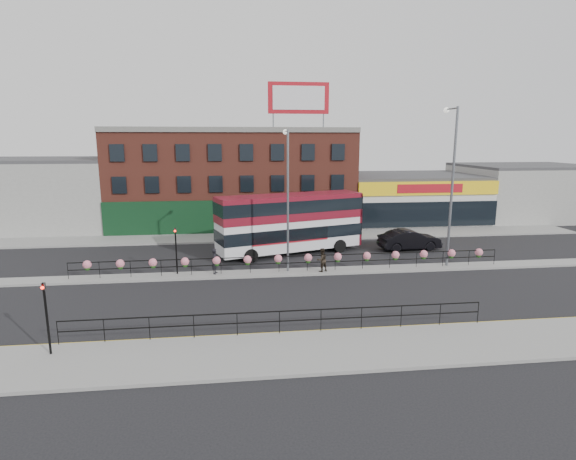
{
  "coord_description": "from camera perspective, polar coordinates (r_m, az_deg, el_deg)",
  "views": [
    {
      "loc": [
        -4.02,
        -29.99,
        9.19
      ],
      "look_at": [
        0.0,
        3.0,
        2.5
      ],
      "focal_mm": 28.0,
      "sensor_mm": 36.0,
      "label": 1
    }
  ],
  "objects": [
    {
      "name": "billboard",
      "position": [
        45.62,
        1.35,
        16.4
      ],
      "size": [
        6.0,
        0.29,
        4.4
      ],
      "color": "#A3101A",
      "rests_on": "brick_building"
    },
    {
      "name": "ground",
      "position": [
        31.62,
        0.66,
        -5.51
      ],
      "size": [
        120.0,
        120.0,
        0.0
      ],
      "primitive_type": "plane",
      "color": "black",
      "rests_on": "ground"
    },
    {
      "name": "median",
      "position": [
        31.6,
        0.66,
        -5.38
      ],
      "size": [
        60.0,
        1.6,
        0.15
      ],
      "primitive_type": "cube",
      "color": "gray",
      "rests_on": "ground"
    },
    {
      "name": "pedestrian_a",
      "position": [
        31.22,
        -9.26,
        -3.91
      ],
      "size": [
        0.82,
        0.69,
        1.77
      ],
      "primitive_type": "imported",
      "rotation": [
        0.0,
        0.0,
        1.36
      ],
      "color": "black",
      "rests_on": "median"
    },
    {
      "name": "double_decker_bus",
      "position": [
        36.38,
        0.36,
        1.58
      ],
      "size": [
        12.33,
        6.33,
        4.88
      ],
      "color": "silver",
      "rests_on": "ground"
    },
    {
      "name": "supermarket",
      "position": [
        54.15,
        14.85,
        4.07
      ],
      "size": [
        15.0,
        12.25,
        5.3
      ],
      "color": "silver",
      "rests_on": "ground"
    },
    {
      "name": "warehouse_west",
      "position": [
        54.21,
        -28.89,
        4.1
      ],
      "size": [
        15.5,
        12.0,
        7.3
      ],
      "color": "gray",
      "rests_on": "ground"
    },
    {
      "name": "south_pavement",
      "position": [
        20.56,
        5.24,
        -14.99
      ],
      "size": [
        60.0,
        4.0,
        0.15
      ],
      "primitive_type": "cube",
      "color": "gray",
      "rests_on": "ground"
    },
    {
      "name": "warehouse_east",
      "position": [
        61.19,
        27.82,
        4.41
      ],
      "size": [
        14.5,
        12.0,
        6.3
      ],
      "color": "gray",
      "rests_on": "ground"
    },
    {
      "name": "pedestrian_b",
      "position": [
        31.41,
        4.31,
        -3.8
      ],
      "size": [
        1.27,
        1.22,
        1.66
      ],
      "primitive_type": "imported",
      "rotation": [
        0.0,
        0.0,
        3.55
      ],
      "color": "black",
      "rests_on": "median"
    },
    {
      "name": "brick_building",
      "position": [
        50.11,
        -6.95,
        6.65
      ],
      "size": [
        25.0,
        12.21,
        10.3
      ],
      "color": "brown",
      "rests_on": "ground"
    },
    {
      "name": "south_railing",
      "position": [
        21.62,
        -1.09,
        -11.0
      ],
      "size": [
        20.04,
        0.05,
        1.12
      ],
      "color": "black",
      "rests_on": "south_pavement"
    },
    {
      "name": "traffic_light_median",
      "position": [
        31.37,
        -14.07,
        -1.34
      ],
      "size": [
        0.15,
        0.28,
        3.65
      ],
      "color": "black",
      "rests_on": "median"
    },
    {
      "name": "lamp_column_west",
      "position": [
        30.79,
        -0.07,
        5.3
      ],
      "size": [
        0.35,
        1.71,
        9.75
      ],
      "color": "slate",
      "rests_on": "median"
    },
    {
      "name": "car",
      "position": [
        39.48,
        15.17,
        -1.2
      ],
      "size": [
        2.71,
        5.52,
        1.72
      ],
      "primitive_type": "imported",
      "rotation": [
        0.0,
        0.0,
        1.66
      ],
      "color": "black",
      "rests_on": "ground"
    },
    {
      "name": "traffic_light_south",
      "position": [
        21.66,
        -28.46,
        -8.12
      ],
      "size": [
        0.15,
        0.28,
        3.65
      ],
      "color": "black",
      "rests_on": "south_pavement"
    },
    {
      "name": "north_pavement",
      "position": [
        43.15,
        -1.44,
        -0.81
      ],
      "size": [
        60.0,
        4.0,
        0.15
      ],
      "primitive_type": "cube",
      "color": "gray",
      "rests_on": "ground"
    },
    {
      "name": "yellow_line_inner",
      "position": [
        22.63,
        3.98,
        -12.59
      ],
      "size": [
        60.0,
        0.1,
        0.01
      ],
      "primitive_type": "cube",
      "color": "gold",
      "rests_on": "ground"
    },
    {
      "name": "median_railing",
      "position": [
        31.33,
        0.66,
        -3.68
      ],
      "size": [
        30.04,
        0.56,
        1.23
      ],
      "color": "black",
      "rests_on": "median"
    },
    {
      "name": "lamp_column_east",
      "position": [
        34.19,
        20.01,
        6.81
      ],
      "size": [
        0.41,
        1.99,
        11.34
      ],
      "color": "slate",
      "rests_on": "median"
    },
    {
      "name": "yellow_line_outer",
      "position": [
        22.47,
        4.07,
        -12.78
      ],
      "size": [
        60.0,
        0.1,
        0.01
      ],
      "primitive_type": "cube",
      "color": "gold",
      "rests_on": "ground"
    }
  ]
}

